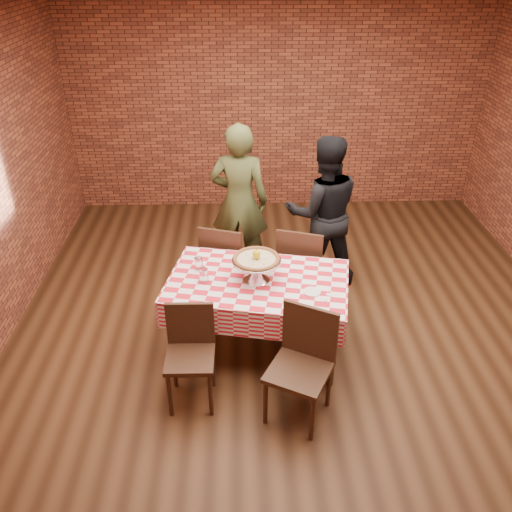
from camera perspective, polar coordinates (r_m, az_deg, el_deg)
name	(u,v)px	position (r m, az deg, el deg)	size (l,w,h in m)	color
ground	(296,334)	(5.15, 4.32, -8.48)	(6.00, 6.00, 0.00)	black
back_wall	(277,103)	(7.21, 2.33, 16.27)	(5.50, 5.50, 0.00)	brown
table	(258,315)	(4.76, 0.19, -6.46)	(1.53, 0.92, 0.75)	#3B2315
tablecloth	(258,292)	(4.61, 0.19, -3.97)	(1.56, 0.95, 0.26)	red
pizza_stand	(256,270)	(4.50, 0.04, -1.48)	(0.43, 0.43, 0.19)	silver
pizza	(256,259)	(4.45, 0.04, -0.37)	(0.40, 0.40, 0.03)	beige
lemon	(256,254)	(4.42, 0.04, 0.18)	(0.07, 0.07, 0.09)	yellow
water_glass_left	(204,275)	(4.51, -5.68, -2.10)	(0.08, 0.08, 0.12)	white
water_glass_right	(199,264)	(4.67, -6.23, -0.85)	(0.08, 0.08, 0.12)	white
side_plate	(312,292)	(4.40, 6.12, -3.89)	(0.14, 0.14, 0.01)	white
sweetener_packet_a	(324,300)	(4.32, 7.38, -4.79)	(0.05, 0.04, 0.01)	white
sweetener_packet_b	(329,295)	(4.39, 7.97, -4.20)	(0.05, 0.04, 0.01)	white
condiment_caddy	(265,257)	(4.75, 0.94, -0.07)	(0.09, 0.07, 0.13)	silver
chair_near_left	(190,360)	(4.25, -7.16, -11.17)	(0.38, 0.38, 0.86)	#3B2315
chair_near_right	(299,370)	(4.10, 4.69, -12.29)	(0.44, 0.44, 0.93)	#3B2315
chair_far_left	(227,261)	(5.39, -3.15, -0.54)	(0.44, 0.44, 0.92)	#3B2315
chair_far_right	(302,264)	(5.33, 5.04, -0.88)	(0.45, 0.45, 0.93)	#3B2315
diner_olive	(239,202)	(5.69, -1.83, 5.93)	(0.63, 0.41, 1.73)	#424925
diner_black	(323,212)	(5.58, 7.26, 4.74)	(0.81, 0.63, 1.66)	black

